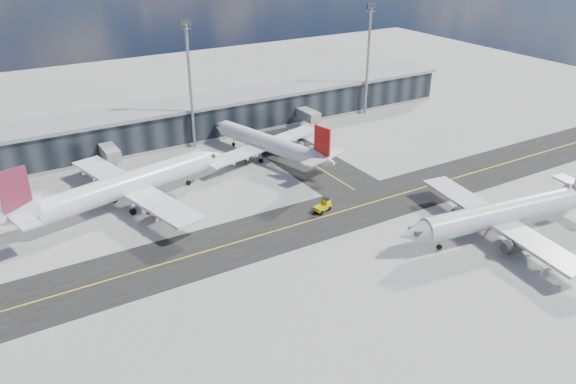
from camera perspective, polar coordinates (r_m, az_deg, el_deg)
name	(u,v)px	position (r m, az deg, el deg)	size (l,w,h in m)	color
ground	(305,236)	(94.50, 1.73, -4.47)	(300.00, 300.00, 0.00)	gray
taxiway_lanes	(292,205)	(104.30, 0.38, -1.36)	(180.00, 63.00, 0.03)	black
terminal_concourse	(183,122)	(138.24, -10.63, 6.99)	(152.00, 19.80, 8.80)	black
floodlight_masts	(190,81)	(128.73, -9.93, 11.02)	(102.50, 0.70, 28.90)	gray
airliner_af	(123,186)	(105.96, -16.41, 0.58)	(44.19, 37.97, 13.20)	white
airliner_redtail	(269,143)	(123.62, -1.99, 4.95)	(31.79, 36.93, 11.09)	white
airliner_near	(506,213)	(99.89, 21.28, -1.98)	(41.15, 35.21, 12.19)	silver
baggage_tug	(324,205)	(102.17, 3.63, -1.37)	(3.70, 2.52, 2.12)	yellow
service_van	(295,142)	(133.10, 0.72, 5.15)	(2.30, 4.99, 1.39)	white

